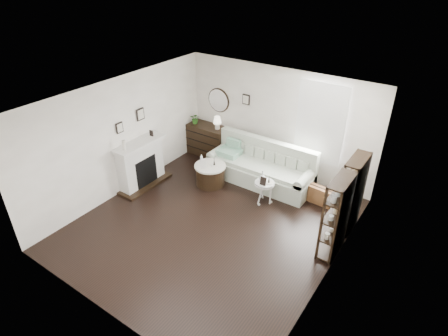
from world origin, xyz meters
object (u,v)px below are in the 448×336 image
Objects in this scene: dresser at (207,140)px; pedestal_table at (265,184)px; sofa at (261,169)px; drum_table at (210,175)px.

pedestal_table is (2.49, -1.17, 0.06)m from dresser.
sofa reaches higher than drum_table.
pedestal_table is at bearing -55.98° from sofa.
drum_table is (1.03, -1.23, -0.16)m from dresser.
drum_table is 1.41× the size of pedestal_table.
dresser is 1.62m from drum_table.
pedestal_table is (0.53, -0.78, 0.15)m from sofa.
drum_table is at bearing -49.97° from dresser.
dresser is 1.70× the size of drum_table.
sofa reaches higher than pedestal_table.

